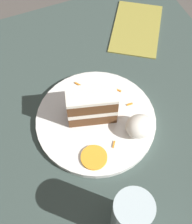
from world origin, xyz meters
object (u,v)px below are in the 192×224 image
(plate, at_px, (96,120))
(orange_garnish, at_px, (94,157))
(cream_dollop, at_px, (139,126))
(drinking_glass, at_px, (132,217))
(menu_card, at_px, (136,28))
(cake_slice, at_px, (92,105))

(plate, xyz_separation_m, orange_garnish, (0.04, 0.09, 0.01))
(plate, relative_size, cream_dollop, 4.46)
(plate, relative_size, orange_garnish, 4.82)
(drinking_glass, bearing_deg, plate, -96.79)
(cream_dollop, bearing_deg, orange_garnish, 10.36)
(drinking_glass, xyz_separation_m, menu_card, (-0.27, -0.50, -0.06))
(orange_garnish, xyz_separation_m, menu_card, (-0.28, -0.35, -0.02))
(plate, relative_size, menu_card, 1.32)
(orange_garnish, height_order, drinking_glass, drinking_glass)
(cake_slice, relative_size, menu_card, 0.57)
(cream_dollop, distance_m, menu_card, 0.36)
(plate, height_order, drinking_glass, drinking_glass)
(orange_garnish, xyz_separation_m, drinking_glass, (-0.01, 0.16, 0.04))
(cake_slice, bearing_deg, orange_garnish, -4.20)
(cake_slice, height_order, orange_garnish, cake_slice)
(cream_dollop, relative_size, menu_card, 0.30)
(orange_garnish, relative_size, menu_card, 0.27)
(drinking_glass, bearing_deg, cream_dollop, -121.14)
(cream_dollop, xyz_separation_m, drinking_glass, (0.11, 0.18, 0.02))
(orange_garnish, relative_size, drinking_glass, 0.44)
(plate, distance_m, drinking_glass, 0.26)
(menu_card, bearing_deg, plate, -99.44)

